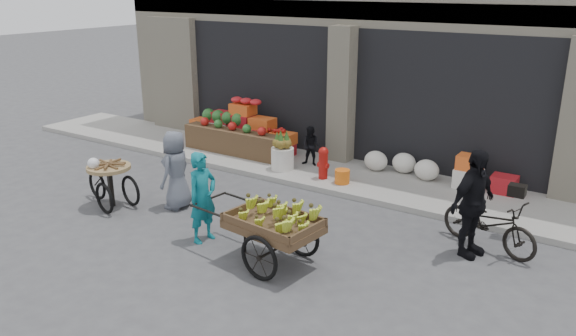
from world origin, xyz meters
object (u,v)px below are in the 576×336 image
Objects in this scene: banana_cart at (271,221)px; fire_hydrant at (323,162)px; vendor_grey at (176,170)px; cyclist at (473,203)px; orange_bucket at (342,176)px; seated_person at (311,146)px; vendor_woman at (203,197)px; bicycle at (489,223)px; tricycle_cart at (110,179)px; pineapple_bin at (282,159)px.

fire_hydrant is at bearing 114.19° from banana_cart.
cyclist is (5.35, 1.10, 0.12)m from vendor_grey.
banana_cart is (1.15, -3.65, 0.22)m from fire_hydrant.
fire_hydrant is 0.55m from orange_bucket.
seated_person reaches higher than orange_bucket.
vendor_woman is at bearing 50.61° from vendor_grey.
bicycle is (4.14, 2.33, -0.33)m from vendor_woman.
banana_cart is at bearing -79.70° from orange_bucket.
seated_person is 0.54× the size of bicycle.
tricycle_cart is 7.04m from bicycle.
fire_hydrant reaches higher than orange_bucket.
bicycle is (3.85, -1.25, -0.05)m from fire_hydrant.
vendor_woman is 4.76m from bicycle.
tricycle_cart is (-2.56, 0.17, -0.22)m from vendor_woman.
cyclist is at bearing -37.87° from seated_person.
cyclist is (-0.20, -0.40, 0.44)m from bicycle.
orange_bucket is 0.21× the size of vendor_grey.
bicycle is (4.95, -1.30, 0.08)m from pineapple_bin.
fire_hydrant is 0.46× the size of vendor_grey.
cyclist is at bearing 92.71° from vendor_grey.
banana_cart is 4.00m from tricycle_cart.
cyclist reaches higher than tricycle_cart.
vendor_grey reaches higher than tricycle_cart.
pineapple_bin is 2.89m from vendor_grey.
tricycle_cart reaches higher than pineapple_bin.
vendor_grey reaches higher than fire_hydrant.
tricycle_cart reaches higher than orange_bucket.
fire_hydrant is 2.22× the size of orange_bucket.
pineapple_bin is at bearing 177.40° from fire_hydrant.
pineapple_bin is at bearing 88.80° from cyclist.
banana_cart is at bearing -72.45° from fire_hydrant.
bicycle is at bearing -54.29° from vendor_woman.
banana_cart is 1.40× the size of cyclist.
vendor_woman reaches higher than pineapple_bin.
seated_person is at bearing 149.74° from orange_bucket.
banana_cart is 1.59× the size of vendor_woman.
banana_cart reaches higher than bicycle.
tricycle_cart is at bearing -68.59° from vendor_grey.
vendor_woman reaches higher than vendor_grey.
tricycle_cart is at bearing -129.76° from fire_hydrant.
pineapple_bin is 0.30× the size of bicycle.
tricycle_cart is 0.95× the size of vendor_grey.
cyclist is (3.15, -1.60, 0.62)m from orange_bucket.
seated_person is 4.93m from cyclist.
pineapple_bin is 0.73× the size of fire_hydrant.
vendor_grey is at bearing 65.75° from vendor_woman.
vendor_woman reaches higher than tricycle_cart.
vendor_woman is at bearing -175.84° from banana_cart.
tricycle_cart is (-2.84, -3.41, 0.06)m from fire_hydrant.
vendor_woman reaches higher than bicycle.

